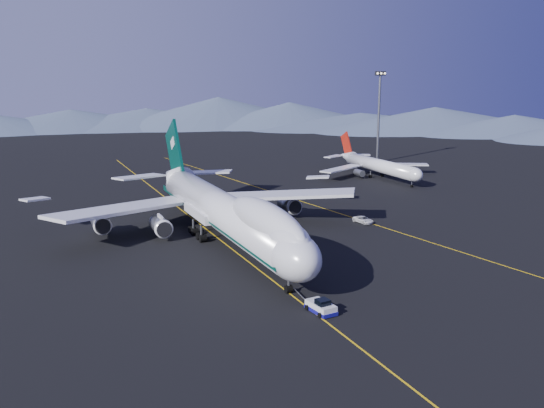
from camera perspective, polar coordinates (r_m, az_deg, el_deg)
name	(u,v)px	position (r m, az deg, el deg)	size (l,w,h in m)	color
ground	(224,243)	(106.40, -4.52, -3.69)	(500.00, 500.00, 0.00)	black
taxiway_line_main	(224,243)	(106.40, -4.52, -3.68)	(0.25, 220.00, 0.01)	gold
taxiway_line_side	(344,215)	(127.46, 6.81, -1.02)	(0.25, 200.00, 0.01)	gold
boeing_747	(224,211)	(104.97, -4.58, -0.63)	(59.62, 72.43, 19.37)	silver
pushback_tug	(321,308)	(76.78, 4.62, -9.70)	(2.92, 4.60, 1.90)	silver
second_jet	(377,165)	(173.01, 9.89, 3.60)	(35.65, 40.27, 11.46)	silver
service_van	(363,220)	(121.19, 8.58, -1.47)	(2.12, 4.59, 1.28)	silver
floodlight_mast	(379,117)	(201.37, 10.01, 8.09)	(3.62, 2.72, 29.33)	black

